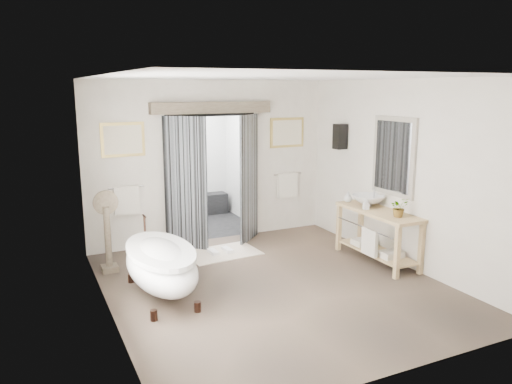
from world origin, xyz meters
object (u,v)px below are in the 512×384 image
(basin, at_px, (368,200))
(rug, at_px, (223,253))
(clawfoot_tub, at_px, (161,264))
(vanity, at_px, (377,231))

(basin, bearing_deg, rug, 153.37)
(clawfoot_tub, distance_m, vanity, 3.49)
(clawfoot_tub, xyz_separation_m, basin, (3.55, 0.18, 0.49))
(clawfoot_tub, distance_m, rug, 1.97)
(rug, distance_m, basin, 2.60)
(vanity, bearing_deg, basin, 79.75)
(vanity, xyz_separation_m, basin, (0.06, 0.32, 0.44))
(clawfoot_tub, height_order, rug, clawfoot_tub)
(basin, bearing_deg, clawfoot_tub, -176.05)
(clawfoot_tub, relative_size, rug, 1.58)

